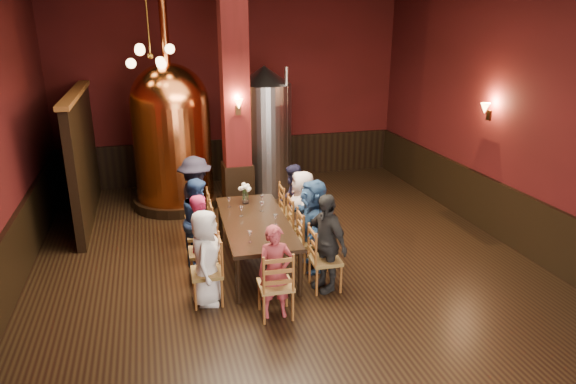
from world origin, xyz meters
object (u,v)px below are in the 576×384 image
object	(u,v)px
dining_table	(255,224)
rose_vase	(245,190)
copper_kettle	(172,135)
person_2	(199,220)
person_1	(202,238)
steel_vessel	(265,131)
person_0	(206,258)

from	to	relation	value
dining_table	rose_vase	xyz separation A→B (m)	(0.00, 0.80, 0.30)
copper_kettle	person_2	bearing A→B (deg)	-85.54
person_1	rose_vase	distance (m)	1.43
copper_kettle	rose_vase	world-z (taller)	copper_kettle
person_2	rose_vase	xyz separation A→B (m)	(0.84, 0.44, 0.29)
dining_table	steel_vessel	size ratio (longest dim) A/B	0.87
dining_table	person_0	size ratio (longest dim) A/B	1.79
person_0	person_2	bearing A→B (deg)	14.48
person_2	copper_kettle	bearing A→B (deg)	19.32
person_2	copper_kettle	distance (m)	2.88
dining_table	person_1	size ratio (longest dim) A/B	1.80
dining_table	person_2	world-z (taller)	person_2
dining_table	steel_vessel	bearing A→B (deg)	76.71
person_2	person_0	bearing A→B (deg)	-167.31
copper_kettle	person_0	bearing A→B (deg)	-87.69
person_2	copper_kettle	world-z (taller)	copper_kettle
dining_table	copper_kettle	xyz separation A→B (m)	(-1.05, 3.11, 0.83)
person_1	dining_table	bearing A→B (deg)	-68.23
dining_table	steel_vessel	world-z (taller)	steel_vessel
person_0	copper_kettle	size ratio (longest dim) A/B	0.33
rose_vase	dining_table	bearing A→B (deg)	-90.02
person_1	person_2	bearing A→B (deg)	0.55
steel_vessel	person_0	bearing A→B (deg)	-112.59
dining_table	person_1	bearing A→B (deg)	-158.78
dining_table	person_1	xyz separation A→B (m)	(-0.86, -0.30, -0.01)
person_0	rose_vase	bearing A→B (deg)	-10.03
person_0	person_2	world-z (taller)	person_2
person_1	rose_vase	xyz separation A→B (m)	(0.86, 1.10, 0.31)
dining_table	rose_vase	bearing A→B (deg)	92.14
steel_vessel	copper_kettle	bearing A→B (deg)	-169.85
person_0	rose_vase	xyz separation A→B (m)	(0.89, 1.77, 0.31)
person_1	person_2	size ratio (longest dim) A/B	0.97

